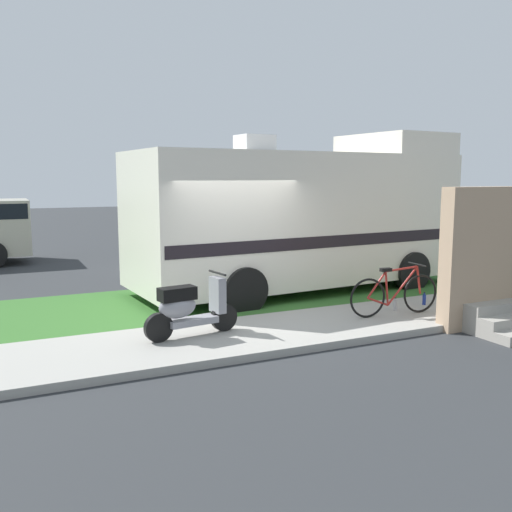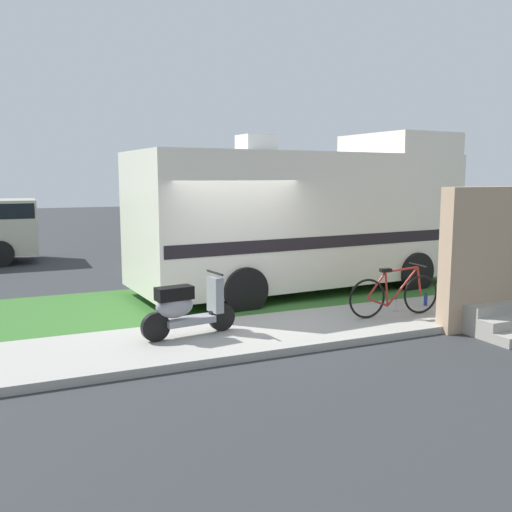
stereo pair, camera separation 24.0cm
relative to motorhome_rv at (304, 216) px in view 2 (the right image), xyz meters
The scene contains 10 objects.
ground_plane 3.26m from the motorhome_rv, 140.87° to the right, with size 80.00×80.00×0.00m, color #2D3033.
sidewalk 4.01m from the motorhome_rv, 126.15° to the right, with size 24.00×2.00×0.12m.
grass_strip 2.73m from the motorhome_rv, behind, with size 24.00×3.40×0.08m.
motorhome_rv is the anchor object (origin of this frame).
scooter 4.68m from the motorhome_rv, 142.22° to the right, with size 1.56×0.54×0.97m.
bicycle 3.27m from the motorhome_rv, 87.15° to the right, with size 1.79×0.52×0.90m.
pickup_truck_near 4.67m from the motorhome_rv, 85.97° to the left, with size 5.73×2.55×1.86m.
porch_steps 4.36m from the motorhome_rv, 70.48° to the right, with size 2.00×1.26×2.40m.
bottle_green 3.17m from the motorhome_rv, 81.83° to the right, with size 0.07×0.07×0.24m.
bottle_spare 3.25m from the motorhome_rv, 65.49° to the right, with size 0.07×0.07×0.25m.
Camera 2 is at (-3.86, -9.14, 2.57)m, focal length 39.33 mm.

